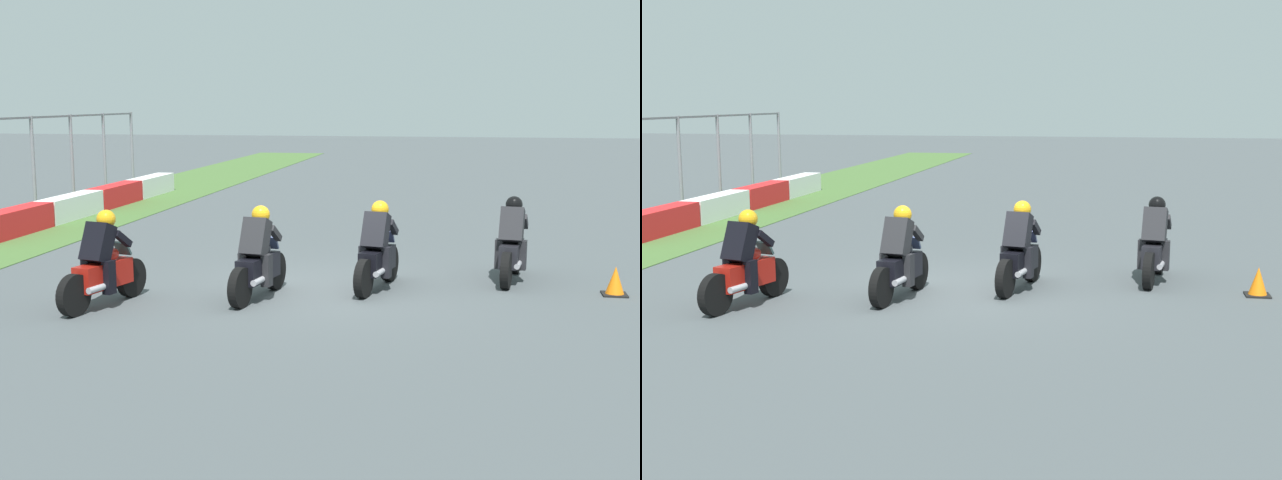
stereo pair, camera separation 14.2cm
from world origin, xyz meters
TOP-DOWN VIEW (x-y plane):
  - ground_plane at (0.00, 0.00)m, footprint 120.00×120.00m
  - rider_lane_a at (1.33, -3.21)m, footprint 2.04×0.60m
  - rider_lane_b at (0.25, -0.93)m, footprint 2.03×0.63m
  - rider_lane_c at (-0.76, 0.89)m, footprint 2.03×0.61m
  - rider_lane_d at (-1.71, 3.14)m, footprint 2.01×0.65m
  - traffic_cone at (0.49, -4.85)m, footprint 0.40×0.40m

SIDE VIEW (x-z plane):
  - ground_plane at x=0.00m, z-range 0.00..0.00m
  - traffic_cone at x=0.49m, z-range -0.02..0.46m
  - rider_lane_a at x=1.33m, z-range -0.13..1.38m
  - rider_lane_b at x=0.25m, z-range -0.13..1.38m
  - rider_lane_c at x=-0.76m, z-range -0.13..1.38m
  - rider_lane_d at x=-1.71m, z-range -0.13..1.38m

